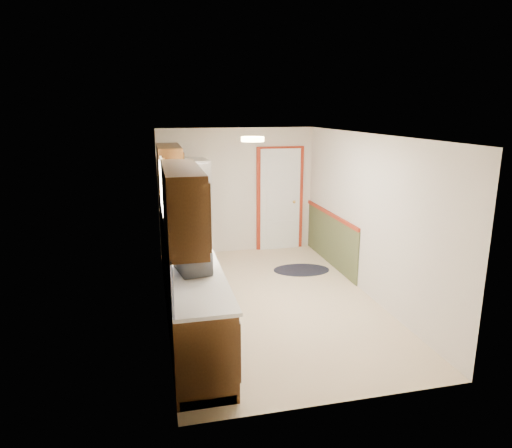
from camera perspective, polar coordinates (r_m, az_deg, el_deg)
room_shell at (r=6.44m, az=1.81°, el=0.36°), size 3.20×5.20×2.52m
kitchen_run at (r=6.08m, az=-8.86°, el=-4.49°), size 0.63×4.00×2.20m
back_wall_trim at (r=8.85m, az=4.33°, el=2.09°), size 1.12×2.30×2.08m
ceiling_fixture at (r=6.00m, az=-0.42°, el=10.56°), size 0.30×0.30×0.06m
microwave at (r=5.22m, az=-7.90°, el=-4.13°), size 0.36×0.55×0.34m
refrigerator at (r=8.29m, az=-8.68°, el=1.50°), size 0.85×0.82×1.88m
rug at (r=8.05m, az=5.70°, el=-5.73°), size 1.06×0.76×0.01m
cooktop at (r=7.07m, az=-9.22°, el=-0.67°), size 0.52×0.62×0.02m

